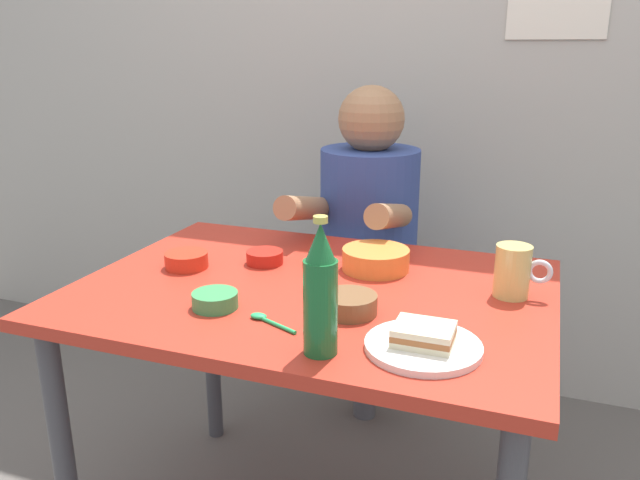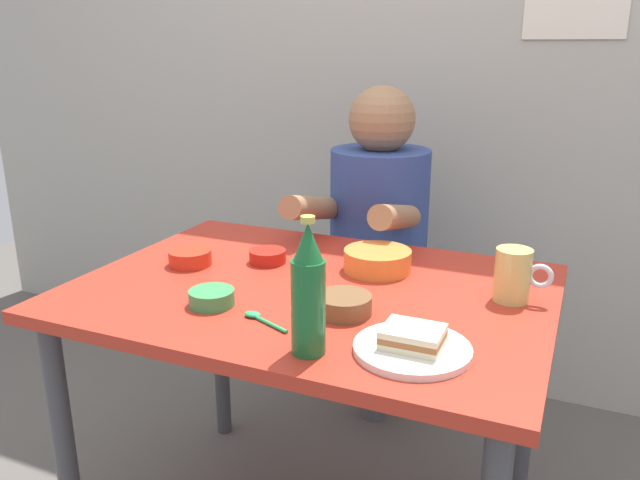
# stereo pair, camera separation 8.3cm
# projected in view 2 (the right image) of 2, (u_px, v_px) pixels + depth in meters

# --- Properties ---
(wall_back) EXTENTS (4.40, 0.09, 2.60)m
(wall_back) POSITION_uv_depth(u_px,v_px,m) (432.00, 41.00, 2.23)
(wall_back) COLOR #ADA89E
(wall_back) RESTS_ON ground
(dining_table) EXTENTS (1.10, 0.80, 0.74)m
(dining_table) POSITION_uv_depth(u_px,v_px,m) (312.00, 322.00, 1.51)
(dining_table) COLOR #B72D1E
(dining_table) RESTS_ON ground
(stool) EXTENTS (0.34, 0.34, 0.45)m
(stool) POSITION_uv_depth(u_px,v_px,m) (376.00, 328.00, 2.16)
(stool) COLOR #4C4C51
(stool) RESTS_ON ground
(person_seated) EXTENTS (0.33, 0.56, 0.72)m
(person_seated) POSITION_uv_depth(u_px,v_px,m) (378.00, 213.00, 2.03)
(person_seated) COLOR #33478C
(person_seated) RESTS_ON stool
(plate_orange) EXTENTS (0.22, 0.22, 0.01)m
(plate_orange) POSITION_uv_depth(u_px,v_px,m) (412.00, 349.00, 1.16)
(plate_orange) COLOR silver
(plate_orange) RESTS_ON dining_table
(sandwich) EXTENTS (0.11, 0.09, 0.04)m
(sandwich) POSITION_uv_depth(u_px,v_px,m) (413.00, 337.00, 1.15)
(sandwich) COLOR beige
(sandwich) RESTS_ON plate_orange
(beer_mug) EXTENTS (0.13, 0.08, 0.12)m
(beer_mug) POSITION_uv_depth(u_px,v_px,m) (514.00, 275.00, 1.38)
(beer_mug) COLOR #D1BC66
(beer_mug) RESTS_ON dining_table
(beer_bottle) EXTENTS (0.06, 0.06, 0.26)m
(beer_bottle) POSITION_uv_depth(u_px,v_px,m) (308.00, 293.00, 1.13)
(beer_bottle) COLOR #19602D
(beer_bottle) RESTS_ON dining_table
(soup_bowl_orange) EXTENTS (0.17, 0.17, 0.05)m
(soup_bowl_orange) POSITION_uv_depth(u_px,v_px,m) (377.00, 259.00, 1.57)
(soup_bowl_orange) COLOR orange
(soup_bowl_orange) RESTS_ON dining_table
(sauce_bowl_chili) EXTENTS (0.11, 0.11, 0.04)m
(sauce_bowl_chili) POSITION_uv_depth(u_px,v_px,m) (190.00, 257.00, 1.62)
(sauce_bowl_chili) COLOR red
(sauce_bowl_chili) RESTS_ON dining_table
(dip_bowl_green) EXTENTS (0.10, 0.10, 0.03)m
(dip_bowl_green) POSITION_uv_depth(u_px,v_px,m) (212.00, 297.00, 1.37)
(dip_bowl_green) COLOR #388C4C
(dip_bowl_green) RESTS_ON dining_table
(sambal_bowl_red) EXTENTS (0.10, 0.10, 0.03)m
(sambal_bowl_red) POSITION_uv_depth(u_px,v_px,m) (268.00, 256.00, 1.64)
(sambal_bowl_red) COLOR #B21E14
(sambal_bowl_red) RESTS_ON dining_table
(condiment_bowl_brown) EXTENTS (0.12, 0.12, 0.04)m
(condiment_bowl_brown) POSITION_uv_depth(u_px,v_px,m) (344.00, 304.00, 1.32)
(condiment_bowl_brown) COLOR brown
(condiment_bowl_brown) RESTS_ON dining_table
(spoon) EXTENTS (0.12, 0.06, 0.01)m
(spoon) POSITION_uv_depth(u_px,v_px,m) (259.00, 318.00, 1.29)
(spoon) COLOR #26A559
(spoon) RESTS_ON dining_table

